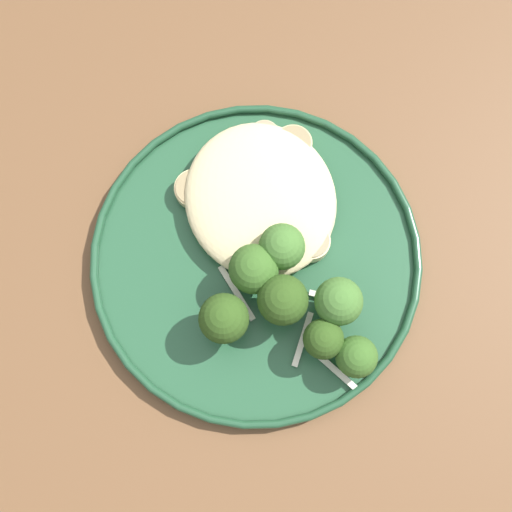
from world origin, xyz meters
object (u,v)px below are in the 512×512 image
at_px(seared_scallop_tilted_round, 194,189).
at_px(seared_scallop_tiny_bay, 307,244).
at_px(broccoli_floret_front_edge, 343,300).
at_px(seared_scallop_large_seared, 264,136).
at_px(seared_scallop_front_small, 219,170).
at_px(broccoli_floret_split_head, 254,269).
at_px(dinner_plate, 256,259).
at_px(broccoli_floret_small_sprig, 361,355).
at_px(broccoli_floret_left_leaning, 282,247).
at_px(seared_scallop_on_noodles, 293,145).
at_px(seared_scallop_rear_pale, 248,180).
at_px(broccoli_floret_rear_charred, 323,339).
at_px(seared_scallop_half_hidden, 256,214).
at_px(broccoli_floret_center_pile, 224,319).
at_px(broccoli_floret_right_tilted, 283,300).

relative_size(seared_scallop_tilted_round, seared_scallop_tiny_bay, 1.07).
bearing_deg(broccoli_floret_front_edge, seared_scallop_large_seared, -176.36).
height_order(seared_scallop_front_small, broccoli_floret_split_head, broccoli_floret_split_head).
distance_m(dinner_plate, broccoli_floret_front_edge, 0.09).
xyz_separation_m(broccoli_floret_front_edge, broccoli_floret_small_sprig, (0.05, 0.00, -0.01)).
distance_m(seared_scallop_large_seared, broccoli_floret_left_leaning, 0.11).
bearing_deg(seared_scallop_on_noodles, seared_scallop_rear_pale, -69.59).
relative_size(seared_scallop_tilted_round, seared_scallop_front_small, 1.00).
bearing_deg(broccoli_floret_small_sprig, broccoli_floret_rear_charred, -130.94).
distance_m(broccoli_floret_split_head, broccoli_floret_rear_charred, 0.08).
relative_size(seared_scallop_tilted_round, broccoli_floret_rear_charred, 0.69).
bearing_deg(seared_scallop_tiny_bay, seared_scallop_front_small, -149.83).
xyz_separation_m(dinner_plate, seared_scallop_half_hidden, (-0.04, 0.01, 0.01)).
height_order(broccoli_floret_left_leaning, broccoli_floret_split_head, same).
xyz_separation_m(seared_scallop_front_small, broccoli_floret_front_edge, (0.15, 0.06, 0.03)).
distance_m(seared_scallop_on_noodles, broccoli_floret_center_pile, 0.17).
distance_m(dinner_plate, seared_scallop_tilted_round, 0.08).
height_order(broccoli_floret_center_pile, broccoli_floret_small_sprig, broccoli_floret_center_pile).
xyz_separation_m(seared_scallop_rear_pale, broccoli_floret_left_leaning, (0.07, 0.01, 0.03)).
height_order(seared_scallop_large_seared, seared_scallop_front_small, seared_scallop_large_seared).
bearing_deg(broccoli_floret_center_pile, seared_scallop_tiny_bay, 116.20).
height_order(seared_scallop_half_hidden, seared_scallop_large_seared, seared_scallop_half_hidden).
distance_m(seared_scallop_tiny_bay, broccoli_floret_front_edge, 0.07).
bearing_deg(seared_scallop_tilted_round, broccoli_floret_left_leaning, 33.55).
bearing_deg(broccoli_floret_right_tilted, seared_scallop_front_small, -174.33).
bearing_deg(seared_scallop_tiny_bay, seared_scallop_half_hidden, -139.38).
bearing_deg(seared_scallop_on_noodles, seared_scallop_tiny_bay, -11.36).
bearing_deg(broccoli_floret_left_leaning, seared_scallop_rear_pale, -175.53).
height_order(broccoli_floret_rear_charred, broccoli_floret_small_sprig, broccoli_floret_rear_charred).
bearing_deg(broccoli_floret_rear_charred, dinner_plate, -162.30).
height_order(broccoli_floret_right_tilted, broccoli_floret_center_pile, broccoli_floret_right_tilted).
relative_size(seared_scallop_large_seared, seared_scallop_front_small, 0.74).
relative_size(seared_scallop_front_small, broccoli_floret_front_edge, 0.58).
bearing_deg(broccoli_floret_center_pile, seared_scallop_large_seared, 150.50).
xyz_separation_m(seared_scallop_half_hidden, seared_scallop_tilted_round, (-0.04, -0.04, -0.00)).
bearing_deg(seared_scallop_large_seared, broccoli_floret_rear_charred, -4.23).
bearing_deg(seared_scallop_large_seared, seared_scallop_half_hidden, -23.94).
height_order(seared_scallop_tiny_bay, broccoli_floret_small_sprig, broccoli_floret_small_sprig).
distance_m(seared_scallop_half_hidden, broccoli_floret_front_edge, 0.11).
xyz_separation_m(seared_scallop_tiny_bay, seared_scallop_on_noodles, (-0.09, 0.02, 0.00)).
distance_m(seared_scallop_tiny_bay, broccoli_floret_right_tilted, 0.06).
distance_m(seared_scallop_tilted_round, seared_scallop_front_small, 0.03).
bearing_deg(seared_scallop_half_hidden, broccoli_floret_right_tilted, -3.57).
bearing_deg(dinner_plate, seared_scallop_rear_pale, 167.67).
bearing_deg(seared_scallop_large_seared, seared_scallop_rear_pale, -38.04).
xyz_separation_m(seared_scallop_on_noodles, broccoli_floret_front_edge, (0.15, -0.01, 0.03)).
distance_m(dinner_plate, seared_scallop_front_small, 0.09).
bearing_deg(broccoli_floret_split_head, seared_scallop_rear_pale, 165.22).
bearing_deg(seared_scallop_half_hidden, seared_scallop_large_seared, 156.06).
bearing_deg(broccoli_floret_rear_charred, broccoli_floret_right_tilted, -151.69).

